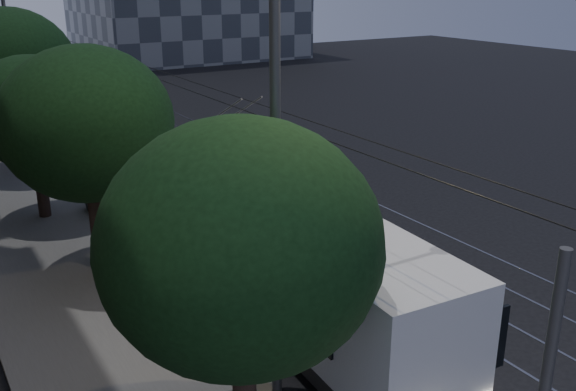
% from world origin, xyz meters
% --- Properties ---
extents(ground, '(120.00, 120.00, 0.00)m').
position_xyz_m(ground, '(0.00, 0.00, 0.00)').
color(ground, black).
rests_on(ground, ground).
extents(tram_rails, '(4.52, 90.00, 0.02)m').
position_xyz_m(tram_rails, '(2.50, 20.00, 0.01)').
color(tram_rails, gray).
rests_on(tram_rails, ground).
extents(overhead_wires, '(2.23, 90.00, 6.00)m').
position_xyz_m(overhead_wires, '(-4.97, 20.00, 3.47)').
color(overhead_wires, black).
rests_on(overhead_wires, ground).
extents(trolleybus, '(3.37, 12.78, 5.63)m').
position_xyz_m(trolleybus, '(-2.90, -0.33, 1.75)').
color(trolleybus, silver).
rests_on(trolleybus, ground).
extents(pickup_silver, '(3.52, 5.80, 1.51)m').
position_xyz_m(pickup_silver, '(-3.88, 8.06, 0.75)').
color(pickup_silver, gray).
rests_on(pickup_silver, ground).
extents(car_white_a, '(2.08, 4.32, 1.42)m').
position_xyz_m(car_white_a, '(-3.04, 19.00, 0.71)').
color(car_white_a, '#BBBBC0').
rests_on(car_white_a, ground).
extents(car_white_b, '(2.19, 4.86, 1.38)m').
position_xyz_m(car_white_b, '(-4.30, 20.82, 0.69)').
color(car_white_b, white).
rests_on(car_white_b, ground).
extents(car_white_c, '(2.24, 4.81, 1.53)m').
position_xyz_m(car_white_c, '(-3.81, 28.12, 0.76)').
color(car_white_c, '#B0B0B4').
rests_on(car_white_c, ground).
extents(car_white_d, '(3.14, 4.57, 1.45)m').
position_xyz_m(car_white_d, '(-4.30, 32.57, 0.72)').
color(car_white_d, silver).
rests_on(car_white_d, ground).
extents(tree_0, '(4.91, 4.91, 6.60)m').
position_xyz_m(tree_0, '(-6.50, -4.82, 4.38)').
color(tree_0, black).
rests_on(tree_0, ground).
extents(tree_1, '(5.02, 5.02, 6.94)m').
position_xyz_m(tree_1, '(-6.50, 4.67, 4.67)').
color(tree_1, black).
rests_on(tree_1, ground).
extents(tree_2, '(4.44, 4.44, 6.12)m').
position_xyz_m(tree_2, '(-7.00, 10.26, 4.10)').
color(tree_2, black).
rests_on(tree_2, ground).
extents(tree_3, '(5.73, 5.73, 7.46)m').
position_xyz_m(tree_3, '(-6.50, 17.06, 4.88)').
color(tree_3, black).
rests_on(tree_3, ground).
extents(streetlamp_near, '(2.69, 0.44, 11.31)m').
position_xyz_m(streetlamp_near, '(-4.77, -3.79, 6.73)').
color(streetlamp_near, '#4F4F51').
rests_on(streetlamp_near, ground).
extents(streetlamp_far, '(2.33, 0.44, 9.57)m').
position_xyz_m(streetlamp_far, '(-5.08, 23.23, 5.79)').
color(streetlamp_far, '#4F4F51').
rests_on(streetlamp_far, ground).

